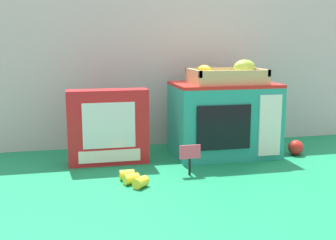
# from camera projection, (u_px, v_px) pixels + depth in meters

# --- Properties ---
(ground_plane) EXTENTS (1.70, 1.70, 0.00)m
(ground_plane) POSITION_uv_depth(u_px,v_px,m) (191.00, 160.00, 1.55)
(ground_plane) COLOR #147A4C
(ground_plane) RESTS_ON ground
(display_back_panel) EXTENTS (1.61, 0.03, 0.64)m
(display_back_panel) POSITION_uv_depth(u_px,v_px,m) (173.00, 68.00, 1.77)
(display_back_panel) COLOR #B7BABF
(display_back_panel) RESTS_ON ground
(toy_microwave) EXTENTS (0.38, 0.26, 0.27)m
(toy_microwave) POSITION_uv_depth(u_px,v_px,m) (224.00, 119.00, 1.61)
(toy_microwave) COLOR teal
(toy_microwave) RESTS_ON ground
(food_groups_crate) EXTENTS (0.27, 0.18, 0.09)m
(food_groups_crate) POSITION_uv_depth(u_px,v_px,m) (228.00, 76.00, 1.58)
(food_groups_crate) COLOR tan
(food_groups_crate) RESTS_ON toy_microwave
(cookie_set_box) EXTENTS (0.28, 0.08, 0.26)m
(cookie_set_box) POSITION_uv_depth(u_px,v_px,m) (108.00, 127.00, 1.49)
(cookie_set_box) COLOR red
(cookie_set_box) RESTS_ON ground
(price_sign) EXTENTS (0.07, 0.01, 0.10)m
(price_sign) POSITION_uv_depth(u_px,v_px,m) (190.00, 155.00, 1.37)
(price_sign) COLOR black
(price_sign) RESTS_ON ground
(loose_toy_banana) EXTENTS (0.08, 0.13, 0.03)m
(loose_toy_banana) POSITION_uv_depth(u_px,v_px,m) (133.00, 179.00, 1.29)
(loose_toy_banana) COLOR yellow
(loose_toy_banana) RESTS_ON ground
(loose_toy_apple) EXTENTS (0.06, 0.06, 0.06)m
(loose_toy_apple) POSITION_uv_depth(u_px,v_px,m) (296.00, 148.00, 1.62)
(loose_toy_apple) COLOR red
(loose_toy_apple) RESTS_ON ground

